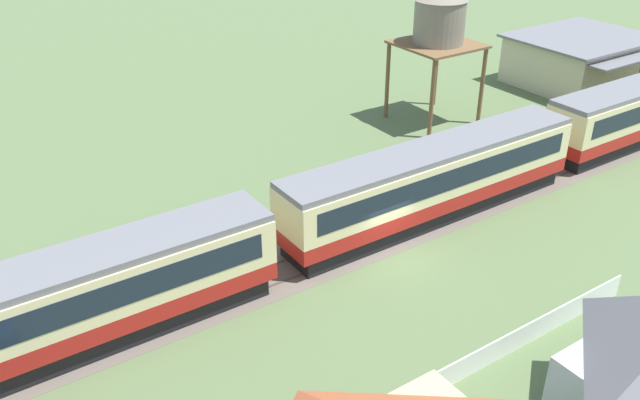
# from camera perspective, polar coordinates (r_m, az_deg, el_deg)

# --- Properties ---
(ground_plane) EXTENTS (600.00, 600.00, 0.00)m
(ground_plane) POSITION_cam_1_polar(r_m,az_deg,el_deg) (32.74, 6.09, -4.62)
(ground_plane) COLOR #566B42
(passenger_train) EXTENTS (55.90, 2.90, 4.01)m
(passenger_train) POSITION_cam_1_polar(r_m,az_deg,el_deg) (35.31, 9.82, 1.89)
(passenger_train) COLOR #AD1E19
(passenger_train) RESTS_ON ground_plane
(railway_track) EXTENTS (107.55, 3.60, 0.04)m
(railway_track) POSITION_cam_1_polar(r_m,az_deg,el_deg) (34.29, 5.21, -2.88)
(railway_track) COLOR #665B51
(railway_track) RESTS_ON ground_plane
(station_building) EXTENTS (10.28, 9.71, 3.81)m
(station_building) POSITION_cam_1_polar(r_m,az_deg,el_deg) (58.66, 20.99, 10.99)
(station_building) COLOR beige
(station_building) RESTS_ON ground_plane
(water_tower) EXTENTS (5.04, 5.04, 8.82)m
(water_tower) POSITION_cam_1_polar(r_m,az_deg,el_deg) (46.54, 10.01, 14.50)
(water_tower) COLOR brown
(water_tower) RESTS_ON ground_plane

